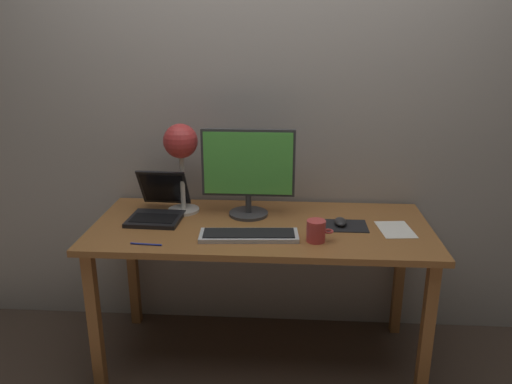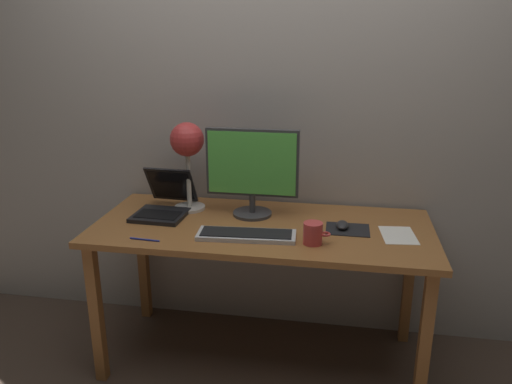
{
  "view_description": "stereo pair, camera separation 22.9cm",
  "coord_description": "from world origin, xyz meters",
  "px_view_note": "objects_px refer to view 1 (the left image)",
  "views": [
    {
      "loc": [
        0.12,
        -2.23,
        1.63
      ],
      "look_at": [
        -0.02,
        -0.05,
        0.92
      ],
      "focal_mm": 35.36,
      "sensor_mm": 36.0,
      "label": 1
    },
    {
      "loc": [
        0.35,
        -2.2,
        1.63
      ],
      "look_at": [
        -0.02,
        -0.05,
        0.92
      ],
      "focal_mm": 35.36,
      "sensor_mm": 36.0,
      "label": 2
    }
  ],
  "objects_px": {
    "keyboard_main": "(249,235)",
    "pen": "(146,244)",
    "monitor": "(248,169)",
    "mouse": "(340,222)",
    "coffee_mug": "(316,231)",
    "desk_lamp": "(181,147)",
    "laptop": "(159,204)"
  },
  "relations": [
    {
      "from": "keyboard_main",
      "to": "pen",
      "type": "bearing_deg",
      "value": -165.84
    },
    {
      "from": "monitor",
      "to": "mouse",
      "type": "xyz_separation_m",
      "value": [
        0.45,
        -0.11,
        -0.22
      ]
    },
    {
      "from": "mouse",
      "to": "coffee_mug",
      "type": "bearing_deg",
      "value": -122.95
    },
    {
      "from": "monitor",
      "to": "coffee_mug",
      "type": "xyz_separation_m",
      "value": [
        0.32,
        -0.3,
        -0.19
      ]
    },
    {
      "from": "monitor",
      "to": "desk_lamp",
      "type": "bearing_deg",
      "value": 174.51
    },
    {
      "from": "monitor",
      "to": "pen",
      "type": "relative_size",
      "value": 3.25
    },
    {
      "from": "desk_lamp",
      "to": "pen",
      "type": "relative_size",
      "value": 3.22
    },
    {
      "from": "mouse",
      "to": "monitor",
      "type": "bearing_deg",
      "value": 165.78
    },
    {
      "from": "coffee_mug",
      "to": "pen",
      "type": "relative_size",
      "value": 0.85
    },
    {
      "from": "laptop",
      "to": "pen",
      "type": "height_order",
      "value": "laptop"
    },
    {
      "from": "coffee_mug",
      "to": "pen",
      "type": "bearing_deg",
      "value": -172.9
    },
    {
      "from": "mouse",
      "to": "pen",
      "type": "height_order",
      "value": "mouse"
    },
    {
      "from": "monitor",
      "to": "laptop",
      "type": "relative_size",
      "value": 1.3
    },
    {
      "from": "keyboard_main",
      "to": "mouse",
      "type": "xyz_separation_m",
      "value": [
        0.42,
        0.17,
        0.01
      ]
    },
    {
      "from": "keyboard_main",
      "to": "desk_lamp",
      "type": "relative_size",
      "value": 0.99
    },
    {
      "from": "keyboard_main",
      "to": "desk_lamp",
      "type": "xyz_separation_m",
      "value": [
        -0.36,
        0.32,
        0.32
      ]
    },
    {
      "from": "laptop",
      "to": "coffee_mug",
      "type": "xyz_separation_m",
      "value": [
        0.76,
        -0.27,
        -0.01
      ]
    },
    {
      "from": "pen",
      "to": "mouse",
      "type": "bearing_deg",
      "value": 18.23
    },
    {
      "from": "mouse",
      "to": "pen",
      "type": "bearing_deg",
      "value": -161.77
    },
    {
      "from": "mouse",
      "to": "pen",
      "type": "distance_m",
      "value": 0.9
    },
    {
      "from": "desk_lamp",
      "to": "pen",
      "type": "xyz_separation_m",
      "value": [
        -0.08,
        -0.43,
        -0.33
      ]
    },
    {
      "from": "keyboard_main",
      "to": "coffee_mug",
      "type": "height_order",
      "value": "coffee_mug"
    },
    {
      "from": "keyboard_main",
      "to": "laptop",
      "type": "distance_m",
      "value": 0.53
    },
    {
      "from": "desk_lamp",
      "to": "mouse",
      "type": "bearing_deg",
      "value": -10.53
    },
    {
      "from": "monitor",
      "to": "mouse",
      "type": "height_order",
      "value": "monitor"
    },
    {
      "from": "coffee_mug",
      "to": "monitor",
      "type": "bearing_deg",
      "value": 136.65
    },
    {
      "from": "laptop",
      "to": "desk_lamp",
      "type": "bearing_deg",
      "value": 29.95
    },
    {
      "from": "laptop",
      "to": "desk_lamp",
      "type": "xyz_separation_m",
      "value": [
        0.11,
        0.06,
        0.27
      ]
    },
    {
      "from": "laptop",
      "to": "desk_lamp",
      "type": "relative_size",
      "value": 0.78
    },
    {
      "from": "keyboard_main",
      "to": "coffee_mug",
      "type": "distance_m",
      "value": 0.3
    },
    {
      "from": "mouse",
      "to": "keyboard_main",
      "type": "bearing_deg",
      "value": -157.76
    },
    {
      "from": "mouse",
      "to": "coffee_mug",
      "type": "distance_m",
      "value": 0.23
    }
  ]
}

